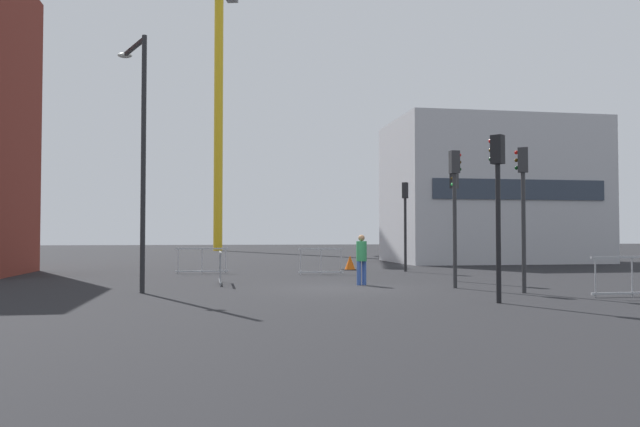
{
  "coord_description": "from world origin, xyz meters",
  "views": [
    {
      "loc": [
        -3.94,
        -18.97,
        1.66
      ],
      "look_at": [
        0.0,
        4.23,
        2.43
      ],
      "focal_mm": 35.32,
      "sensor_mm": 36.0,
      "label": 1
    }
  ],
  "objects_px": {
    "pedestrian_walking": "(362,256)",
    "traffic_cone_orange": "(350,263)",
    "traffic_light_far": "(454,206)",
    "traffic_light_corner": "(405,212)",
    "streetlamp_tall": "(140,140)",
    "traffic_light_island": "(523,195)",
    "construction_crane": "(218,67)",
    "traffic_light_near": "(498,190)",
    "traffic_light_verge": "(455,196)"
  },
  "relations": [
    {
      "from": "traffic_light_verge",
      "to": "traffic_light_island",
      "type": "height_order",
      "value": "traffic_light_verge"
    },
    {
      "from": "construction_crane",
      "to": "traffic_cone_orange",
      "type": "distance_m",
      "value": 39.89
    },
    {
      "from": "traffic_light_corner",
      "to": "pedestrian_walking",
      "type": "height_order",
      "value": "traffic_light_corner"
    },
    {
      "from": "traffic_light_verge",
      "to": "traffic_light_island",
      "type": "relative_size",
      "value": 1.03
    },
    {
      "from": "streetlamp_tall",
      "to": "traffic_light_near",
      "type": "height_order",
      "value": "streetlamp_tall"
    },
    {
      "from": "construction_crane",
      "to": "traffic_light_near",
      "type": "distance_m",
      "value": 52.16
    },
    {
      "from": "traffic_light_far",
      "to": "traffic_light_near",
      "type": "bearing_deg",
      "value": -103.31
    },
    {
      "from": "streetlamp_tall",
      "to": "traffic_light_island",
      "type": "distance_m",
      "value": 11.03
    },
    {
      "from": "traffic_light_far",
      "to": "pedestrian_walking",
      "type": "height_order",
      "value": "traffic_light_far"
    },
    {
      "from": "streetlamp_tall",
      "to": "traffic_light_corner",
      "type": "relative_size",
      "value": 1.85
    },
    {
      "from": "traffic_light_corner",
      "to": "pedestrian_walking",
      "type": "relative_size",
      "value": 2.41
    },
    {
      "from": "streetlamp_tall",
      "to": "traffic_light_far",
      "type": "height_order",
      "value": "streetlamp_tall"
    },
    {
      "from": "traffic_light_corner",
      "to": "traffic_cone_orange",
      "type": "distance_m",
      "value": 3.58
    },
    {
      "from": "traffic_light_island",
      "to": "pedestrian_walking",
      "type": "height_order",
      "value": "traffic_light_island"
    },
    {
      "from": "traffic_light_verge",
      "to": "pedestrian_walking",
      "type": "relative_size",
      "value": 2.58
    },
    {
      "from": "construction_crane",
      "to": "traffic_light_verge",
      "type": "relative_size",
      "value": 6.75
    },
    {
      "from": "construction_crane",
      "to": "pedestrian_walking",
      "type": "height_order",
      "value": "construction_crane"
    },
    {
      "from": "pedestrian_walking",
      "to": "traffic_cone_orange",
      "type": "height_order",
      "value": "pedestrian_walking"
    },
    {
      "from": "construction_crane",
      "to": "traffic_cone_orange",
      "type": "height_order",
      "value": "construction_crane"
    },
    {
      "from": "streetlamp_tall",
      "to": "traffic_cone_orange",
      "type": "distance_m",
      "value": 13.61
    },
    {
      "from": "streetlamp_tall",
      "to": "traffic_light_corner",
      "type": "bearing_deg",
      "value": 38.44
    },
    {
      "from": "traffic_light_far",
      "to": "traffic_cone_orange",
      "type": "relative_size",
      "value": 5.93
    },
    {
      "from": "construction_crane",
      "to": "traffic_light_near",
      "type": "relative_size",
      "value": 7.05
    },
    {
      "from": "traffic_light_corner",
      "to": "traffic_light_verge",
      "type": "distance_m",
      "value": 8.6
    },
    {
      "from": "streetlamp_tall",
      "to": "traffic_light_island",
      "type": "relative_size",
      "value": 1.78
    },
    {
      "from": "traffic_light_near",
      "to": "streetlamp_tall",
      "type": "bearing_deg",
      "value": 153.92
    },
    {
      "from": "streetlamp_tall",
      "to": "pedestrian_walking",
      "type": "height_order",
      "value": "streetlamp_tall"
    },
    {
      "from": "traffic_light_far",
      "to": "streetlamp_tall",
      "type": "bearing_deg",
      "value": -166.5
    },
    {
      "from": "construction_crane",
      "to": "traffic_light_near",
      "type": "height_order",
      "value": "construction_crane"
    },
    {
      "from": "traffic_light_far",
      "to": "traffic_light_verge",
      "type": "distance_m",
      "value": 2.9
    },
    {
      "from": "traffic_light_far",
      "to": "traffic_light_corner",
      "type": "xyz_separation_m",
      "value": [
        0.02,
        5.82,
        -0.01
      ]
    },
    {
      "from": "traffic_light_corner",
      "to": "pedestrian_walking",
      "type": "bearing_deg",
      "value": -117.85
    },
    {
      "from": "traffic_light_corner",
      "to": "traffic_cone_orange",
      "type": "bearing_deg",
      "value": 143.49
    },
    {
      "from": "traffic_light_far",
      "to": "traffic_light_island",
      "type": "bearing_deg",
      "value": -87.21
    },
    {
      "from": "traffic_light_verge",
      "to": "traffic_light_corner",
      "type": "bearing_deg",
      "value": 82.81
    },
    {
      "from": "streetlamp_tall",
      "to": "traffic_light_corner",
      "type": "xyz_separation_m",
      "value": [
        10.51,
        8.34,
        -1.72
      ]
    },
    {
      "from": "traffic_light_far",
      "to": "traffic_light_island",
      "type": "distance_m",
      "value": 4.59
    },
    {
      "from": "traffic_light_far",
      "to": "traffic_light_near",
      "type": "distance_m",
      "value": 7.05
    },
    {
      "from": "streetlamp_tall",
      "to": "traffic_light_far",
      "type": "bearing_deg",
      "value": 13.5
    },
    {
      "from": "traffic_light_island",
      "to": "pedestrian_walking",
      "type": "xyz_separation_m",
      "value": [
        -3.86,
        3.49,
        -1.8
      ]
    },
    {
      "from": "traffic_light_corner",
      "to": "traffic_light_verge",
      "type": "relative_size",
      "value": 0.93
    },
    {
      "from": "traffic_light_corner",
      "to": "streetlamp_tall",
      "type": "bearing_deg",
      "value": -141.56
    },
    {
      "from": "traffic_cone_orange",
      "to": "construction_crane",
      "type": "bearing_deg",
      "value": 99.57
    },
    {
      "from": "pedestrian_walking",
      "to": "traffic_cone_orange",
      "type": "distance_m",
      "value": 8.67
    },
    {
      "from": "traffic_light_corner",
      "to": "traffic_light_island",
      "type": "relative_size",
      "value": 0.96
    },
    {
      "from": "traffic_light_island",
      "to": "pedestrian_walking",
      "type": "distance_m",
      "value": 5.51
    },
    {
      "from": "traffic_light_island",
      "to": "traffic_cone_orange",
      "type": "distance_m",
      "value": 12.49
    },
    {
      "from": "construction_crane",
      "to": "streetlamp_tall",
      "type": "bearing_deg",
      "value": -93.11
    },
    {
      "from": "construction_crane",
      "to": "pedestrian_walking",
      "type": "xyz_separation_m",
      "value": [
        4.42,
        -43.53,
        -17.55
      ]
    },
    {
      "from": "traffic_light_corner",
      "to": "traffic_cone_orange",
      "type": "relative_size",
      "value": 5.91
    }
  ]
}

